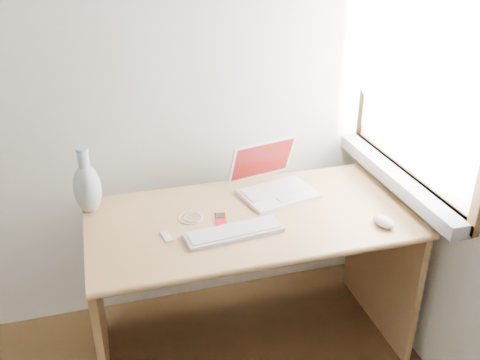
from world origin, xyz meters
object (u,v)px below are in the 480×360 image
object	(u,v)px
external_keyboard	(234,232)
vase	(87,187)
laptop	(275,181)
desk	(244,246)

from	to	relation	value
external_keyboard	vase	xyz separation A→B (m)	(-0.54, 0.33, 0.11)
laptop	external_keyboard	distance (m)	0.41
desk	laptop	size ratio (longest dim) A/B	3.74
desk	laptop	distance (m)	0.32
vase	laptop	bearing A→B (deg)	-2.63
desk	external_keyboard	size ratio (longest dim) A/B	3.37
laptop	vase	size ratio (longest dim) A/B	1.23
vase	external_keyboard	bearing A→B (deg)	-31.89
desk	laptop	bearing A→B (deg)	29.19
desk	laptop	xyz separation A→B (m)	(0.17, 0.10, 0.25)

